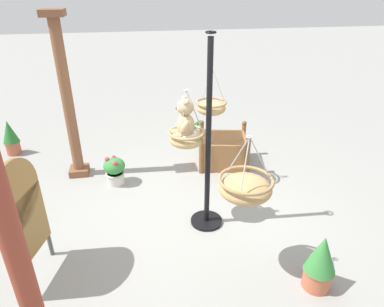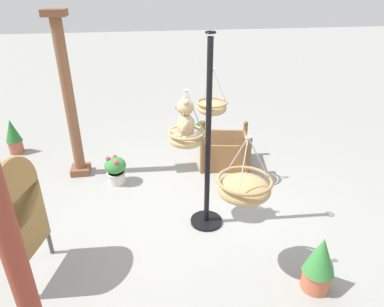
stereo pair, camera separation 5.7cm
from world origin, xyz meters
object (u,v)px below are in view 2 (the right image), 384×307
at_px(display_pole_central, 207,172).
at_px(hanging_basket_right_low, 212,107).
at_px(greenhouse_pillar_left, 12,250).
at_px(potted_plant_bushy_green, 116,170).
at_px(display_sign_board, 21,213).
at_px(greenhouse_pillar_right, 70,103).
at_px(teddy_bear, 184,121).
at_px(hanging_basket_left_high, 244,188).
at_px(wooden_planter_box, 224,150).
at_px(potted_plant_tall_leafy, 319,263).
at_px(potted_plant_flowering_red, 194,131).
at_px(potted_plant_small_succulent, 13,136).
at_px(hanging_basket_with_teddy, 186,138).

bearing_deg(display_pole_central, hanging_basket_right_low, -14.64).
xyz_separation_m(greenhouse_pillar_left, potted_plant_bushy_green, (3.02, -0.50, -1.10)).
bearing_deg(greenhouse_pillar_left, display_sign_board, 16.90).
bearing_deg(display_pole_central, display_sign_board, 106.28).
xyz_separation_m(hanging_basket_right_low, greenhouse_pillar_right, (0.65, 2.19, -0.03)).
relative_size(teddy_bear, hanging_basket_left_high, 0.74).
height_order(greenhouse_pillar_right, potted_plant_bushy_green, greenhouse_pillar_right).
relative_size(wooden_planter_box, potted_plant_tall_leafy, 1.47).
distance_m(greenhouse_pillar_right, potted_plant_tall_leafy, 4.27).
distance_m(potted_plant_flowering_red, display_sign_board, 4.33).
height_order(hanging_basket_right_low, potted_plant_flowering_red, hanging_basket_right_low).
bearing_deg(wooden_planter_box, greenhouse_pillar_right, 88.39).
distance_m(hanging_basket_right_low, potted_plant_flowering_red, 2.18).
bearing_deg(hanging_basket_left_high, teddy_bear, 24.21).
relative_size(hanging_basket_left_high, potted_plant_tall_leafy, 1.03).
bearing_deg(display_pole_central, potted_plant_small_succulent, 50.08).
height_order(potted_plant_tall_leafy, potted_plant_small_succulent, potted_plant_tall_leafy).
height_order(wooden_planter_box, potted_plant_tall_leafy, wooden_planter_box).
height_order(display_pole_central, teddy_bear, display_pole_central).
distance_m(display_pole_central, hanging_basket_with_teddy, 0.54).
distance_m(wooden_planter_box, potted_plant_small_succulent, 4.07).
relative_size(hanging_basket_with_teddy, hanging_basket_left_high, 1.05).
bearing_deg(hanging_basket_left_high, potted_plant_small_succulent, 43.62).
bearing_deg(hanging_basket_right_low, teddy_bear, 148.80).
relative_size(hanging_basket_with_teddy, greenhouse_pillar_right, 0.28).
relative_size(hanging_basket_right_low, potted_plant_small_succulent, 1.03).
distance_m(greenhouse_pillar_right, potted_plant_flowering_red, 2.76).
height_order(hanging_basket_right_low, potted_plant_bushy_green, hanging_basket_right_low).
distance_m(display_pole_central, greenhouse_pillar_right, 2.61).
relative_size(greenhouse_pillar_right, potted_plant_tall_leafy, 3.90).
distance_m(display_pole_central, hanging_basket_left_high, 0.98).
xyz_separation_m(hanging_basket_with_teddy, greenhouse_pillar_right, (1.56, 1.66, 0.04)).
relative_size(hanging_basket_with_teddy, potted_plant_bushy_green, 1.50).
bearing_deg(potted_plant_small_succulent, potted_plant_tall_leafy, -133.76).
xyz_separation_m(hanging_basket_left_high, display_sign_board, (0.28, 2.32, -0.26)).
bearing_deg(potted_plant_bushy_green, hanging_basket_left_high, -145.80).
bearing_deg(hanging_basket_right_low, display_pole_central, 165.36).
bearing_deg(hanging_basket_right_low, display_sign_board, 125.02).
bearing_deg(hanging_basket_right_low, potted_plant_bushy_green, 82.37).
distance_m(wooden_planter_box, potted_plant_flowering_red, 1.32).
height_order(hanging_basket_left_high, potted_plant_small_succulent, hanging_basket_left_high).
relative_size(hanging_basket_left_high, potted_plant_small_succulent, 1.03).
xyz_separation_m(hanging_basket_with_teddy, potted_plant_small_succulent, (2.58, 3.01, -0.91)).
xyz_separation_m(hanging_basket_left_high, greenhouse_pillar_right, (2.61, 2.11, 0.17)).
distance_m(hanging_basket_with_teddy, potted_plant_small_succulent, 4.07).
xyz_separation_m(display_pole_central, potted_plant_tall_leafy, (-1.31, -0.96, -0.46)).
height_order(greenhouse_pillar_left, potted_plant_bushy_green, greenhouse_pillar_left).
height_order(display_pole_central, greenhouse_pillar_left, greenhouse_pillar_left).
bearing_deg(wooden_planter_box, potted_plant_tall_leafy, -174.17).
distance_m(teddy_bear, display_sign_board, 2.09).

